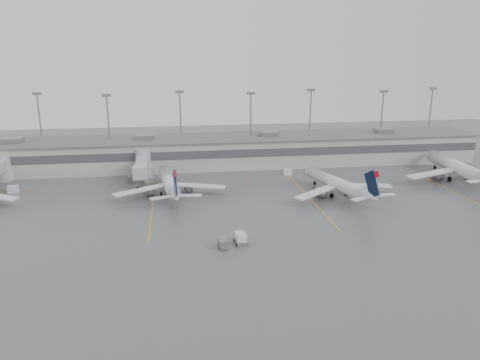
{
  "coord_description": "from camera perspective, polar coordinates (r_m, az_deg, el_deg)",
  "views": [
    {
      "loc": [
        -12.65,
        -72.7,
        32.79
      ],
      "look_at": [
        1.58,
        24.0,
        5.0
      ],
      "focal_mm": 35.0,
      "sensor_mm": 36.0,
      "label": 1
    }
  ],
  "objects": [
    {
      "name": "cone_c",
      "position": [
        120.25,
        0.97,
        0.21
      ],
      "size": [
        0.42,
        0.42,
        0.67
      ],
      "primitive_type": "cone",
      "color": "#E15704",
      "rests_on": "ground"
    },
    {
      "name": "light_masts",
      "position": [
        138.6,
        -3.06,
        7.23
      ],
      "size": [
        142.4,
        8.0,
        20.6
      ],
      "color": "gray",
      "rests_on": "ground"
    },
    {
      "name": "jet_mid_right",
      "position": [
        108.6,
        11.9,
        -0.47
      ],
      "size": [
        24.62,
        27.97,
        9.24
      ],
      "rotation": [
        0.0,
        0.0,
        0.26
      ],
      "color": "silver",
      "rests_on": "ground"
    },
    {
      "name": "cone_b",
      "position": [
        115.66,
        -12.45,
        -0.83
      ],
      "size": [
        0.38,
        0.38,
        0.6
      ],
      "primitive_type": "cone",
      "color": "#E15704",
      "rests_on": "ground"
    },
    {
      "name": "gse_uld_b",
      "position": [
        119.63,
        -10.95,
        0.05
      ],
      "size": [
        2.34,
        1.73,
        1.53
      ],
      "primitive_type": "cube",
      "rotation": [
        0.0,
        0.0,
        -0.14
      ],
      "color": "silver",
      "rests_on": "ground"
    },
    {
      "name": "jet_bridge_right",
      "position": [
        122.16,
        -11.82,
        1.83
      ],
      "size": [
        4.0,
        17.2,
        7.0
      ],
      "color": "#AAADB0",
      "rests_on": "ground"
    },
    {
      "name": "stand_markings",
      "position": [
        102.89,
        -0.87,
        -2.71
      ],
      "size": [
        105.25,
        40.0,
        0.01
      ],
      "color": "#D69A0C",
      "rests_on": "ground"
    },
    {
      "name": "gse_uld_a",
      "position": [
        121.68,
        -25.93,
        -1.01
      ],
      "size": [
        2.42,
        1.73,
        1.62
      ],
      "primitive_type": "cube",
      "rotation": [
        0.0,
        0.0,
        0.1
      ],
      "color": "silver",
      "rests_on": "ground"
    },
    {
      "name": "gse_uld_c",
      "position": [
        125.28,
        5.82,
        0.98
      ],
      "size": [
        2.21,
        1.49,
        1.55
      ],
      "primitive_type": "cube",
      "rotation": [
        0.0,
        0.0,
        -0.02
      ],
      "color": "silver",
      "rests_on": "ground"
    },
    {
      "name": "terminal",
      "position": [
        134.38,
        -2.78,
        3.56
      ],
      "size": [
        152.0,
        17.0,
        9.45
      ],
      "color": "#9D9D98",
      "rests_on": "ground"
    },
    {
      "name": "gse_loader",
      "position": [
        120.48,
        -13.26,
        0.09
      ],
      "size": [
        2.37,
        3.19,
        1.8
      ],
      "primitive_type": "cube",
      "rotation": [
        0.0,
        0.0,
        0.21
      ],
      "color": "slate",
      "rests_on": "ground"
    },
    {
      "name": "jet_far_right",
      "position": [
        131.02,
        25.08,
        1.38
      ],
      "size": [
        29.91,
        33.59,
        10.86
      ],
      "rotation": [
        0.0,
        0.0,
        -0.06
      ],
      "color": "silver",
      "rests_on": "ground"
    },
    {
      "name": "baggage_tug",
      "position": [
        81.4,
        0.07,
        -7.29
      ],
      "size": [
        2.26,
        3.24,
        1.97
      ],
      "rotation": [
        0.0,
        0.0,
        0.1
      ],
      "color": "silver",
      "rests_on": "ground"
    },
    {
      "name": "baggage_cart",
      "position": [
        79.91,
        -2.09,
        -7.71
      ],
      "size": [
        1.67,
        2.62,
        1.6
      ],
      "rotation": [
        0.0,
        0.0,
        0.1
      ],
      "color": "slate",
      "rests_on": "ground"
    },
    {
      "name": "ground",
      "position": [
        80.75,
        1.39,
        -8.09
      ],
      "size": [
        260.0,
        260.0,
        0.0
      ],
      "primitive_type": "plane",
      "color": "#505053",
      "rests_on": "ground"
    },
    {
      "name": "cone_a",
      "position": [
        120.92,
        -24.33,
        -1.16
      ],
      "size": [
        0.39,
        0.39,
        0.62
      ],
      "primitive_type": "cone",
      "color": "#E15704",
      "rests_on": "ground"
    },
    {
      "name": "jet_mid_left",
      "position": [
        108.18,
        -8.61,
        -0.36
      ],
      "size": [
        25.53,
        28.76,
        9.31
      ],
      "rotation": [
        0.0,
        0.0,
        0.11
      ],
      "color": "silver",
      "rests_on": "ground"
    },
    {
      "name": "cone_d",
      "position": [
        129.61,
        22.22,
        0.17
      ],
      "size": [
        0.43,
        0.43,
        0.68
      ],
      "primitive_type": "cone",
      "color": "#E15704",
      "rests_on": "ground"
    }
  ]
}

